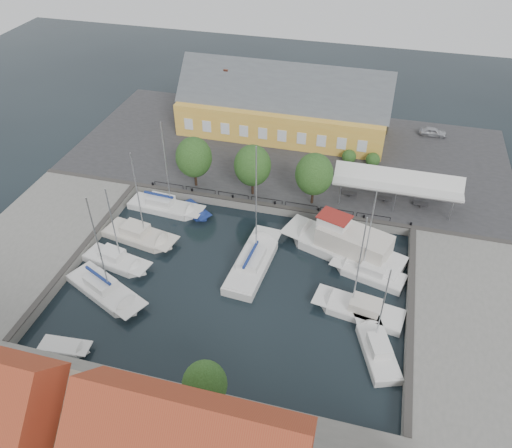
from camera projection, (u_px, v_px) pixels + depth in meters
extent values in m
plane|color=black|center=(241.00, 272.00, 49.45)|extent=(140.00, 140.00, 0.00)
cube|color=#2D2D30|center=(289.00, 153.00, 66.55)|extent=(56.00, 26.00, 1.00)
cube|color=slate|center=(33.00, 244.00, 52.04)|extent=(12.00, 24.00, 1.00)
cube|color=slate|center=(477.00, 329.00, 43.20)|extent=(12.00, 24.00, 1.00)
cube|color=#383533|center=(266.00, 204.00, 56.59)|extent=(56.00, 0.60, 0.12)
cube|color=#383533|center=(81.00, 249.00, 50.55)|extent=(0.60, 24.00, 0.12)
cube|color=#383533|center=(411.00, 312.00, 44.00)|extent=(0.60, 24.00, 0.12)
cylinder|color=black|center=(153.00, 184.00, 59.54)|extent=(0.24, 0.24, 0.40)
cylinder|color=black|center=(192.00, 190.00, 58.54)|extent=(0.24, 0.24, 0.40)
cylinder|color=black|center=(233.00, 197.00, 57.53)|extent=(0.24, 0.24, 0.40)
cylinder|color=black|center=(275.00, 203.00, 56.53)|extent=(0.24, 0.24, 0.40)
cylinder|color=black|center=(319.00, 210.00, 55.52)|extent=(0.24, 0.24, 0.40)
cylinder|color=black|center=(364.00, 217.00, 54.52)|extent=(0.24, 0.24, 0.40)
cylinder|color=black|center=(411.00, 224.00, 53.51)|extent=(0.24, 0.24, 0.40)
cube|color=gold|center=(283.00, 116.00, 69.03)|extent=(28.00, 10.00, 4.50)
cube|color=#474C51|center=(284.00, 93.00, 66.85)|extent=(28.56, 7.60, 7.60)
cube|color=gold|center=(227.00, 95.00, 75.89)|extent=(6.00, 6.00, 3.50)
cube|color=brown|center=(226.00, 73.00, 67.31)|extent=(0.60, 0.60, 1.20)
cube|color=silver|center=(397.00, 183.00, 55.31)|extent=(14.00, 4.00, 0.25)
cylinder|color=silver|center=(340.00, 194.00, 55.99)|extent=(0.10, 0.10, 2.70)
cylinder|color=silver|center=(344.00, 177.00, 58.72)|extent=(0.10, 0.10, 2.70)
cylinder|color=silver|center=(395.00, 202.00, 54.79)|extent=(0.10, 0.10, 2.70)
cylinder|color=silver|center=(396.00, 184.00, 57.51)|extent=(0.10, 0.10, 2.70)
cylinder|color=silver|center=(452.00, 210.00, 53.58)|extent=(0.10, 0.10, 2.70)
cylinder|color=silver|center=(450.00, 192.00, 56.31)|extent=(0.10, 0.10, 2.70)
cylinder|color=black|center=(196.00, 178.00, 59.07)|extent=(0.30, 0.30, 2.10)
ellipsoid|color=#204117|center=(194.00, 157.00, 57.30)|extent=(4.20, 4.20, 4.83)
cylinder|color=black|center=(253.00, 186.00, 57.66)|extent=(0.30, 0.30, 2.10)
ellipsoid|color=#204117|center=(252.00, 165.00, 55.90)|extent=(4.20, 4.20, 4.83)
cylinder|color=black|center=(312.00, 195.00, 56.25)|extent=(0.30, 0.30, 2.10)
ellipsoid|color=#204117|center=(314.00, 174.00, 54.49)|extent=(4.20, 4.20, 4.83)
imported|color=#B4B6BC|center=(433.00, 132.00, 68.95)|extent=(3.60, 1.48, 1.22)
imported|color=#511A12|center=(251.00, 165.00, 62.01)|extent=(1.51, 4.12, 1.35)
cube|color=silver|center=(251.00, 269.00, 49.53)|extent=(3.69, 8.41, 1.50)
cube|color=silver|center=(254.00, 257.00, 49.80)|extent=(3.70, 10.04, 0.08)
cube|color=silver|center=(251.00, 259.00, 48.91)|extent=(2.34, 3.43, 0.90)
cylinder|color=silver|center=(256.00, 204.00, 46.46)|extent=(0.12, 0.12, 12.30)
cube|color=navy|center=(251.00, 254.00, 48.29)|extent=(0.53, 4.10, 0.22)
cube|color=silver|center=(352.00, 256.00, 51.21)|extent=(11.21, 7.12, 1.80)
cube|color=silver|center=(341.00, 244.00, 51.19)|extent=(13.15, 7.65, 0.08)
cube|color=beige|center=(354.00, 241.00, 49.97)|extent=(7.92, 5.50, 2.20)
cube|color=silver|center=(334.00, 222.00, 50.12)|extent=(3.43, 2.98, 1.20)
cube|color=maroon|center=(335.00, 217.00, 49.72)|extent=(3.72, 3.18, 0.10)
cube|color=silver|center=(373.00, 277.00, 48.81)|extent=(6.38, 3.96, 1.30)
cube|color=silver|center=(367.00, 270.00, 48.67)|extent=(7.50, 4.17, 0.08)
cube|color=silver|center=(374.00, 268.00, 48.15)|extent=(2.73, 2.26, 0.90)
cylinder|color=silver|center=(369.00, 232.00, 45.99)|extent=(0.12, 0.12, 9.27)
cube|color=silver|center=(365.00, 314.00, 45.08)|extent=(7.02, 3.82, 1.30)
cube|color=silver|center=(357.00, 306.00, 44.92)|extent=(8.32, 3.93, 0.08)
cube|color=beige|center=(365.00, 305.00, 44.42)|extent=(2.94, 2.30, 0.90)
cylinder|color=silver|center=(359.00, 264.00, 42.00)|extent=(0.12, 0.12, 9.99)
cube|color=silver|center=(378.00, 356.00, 41.53)|extent=(4.22, 6.28, 1.30)
cube|color=silver|center=(377.00, 343.00, 41.67)|extent=(4.54, 7.34, 0.08)
cube|color=silver|center=(379.00, 346.00, 40.93)|extent=(2.29, 2.74, 0.90)
cylinder|color=silver|center=(383.00, 307.00, 39.51)|extent=(0.12, 0.12, 8.15)
cube|color=silver|center=(161.00, 208.00, 57.71)|extent=(7.42, 3.13, 1.30)
cube|color=silver|center=(167.00, 205.00, 57.05)|extent=(8.85, 3.13, 0.08)
cube|color=silver|center=(161.00, 200.00, 56.95)|extent=(3.02, 1.98, 0.90)
cylinder|color=silver|center=(166.00, 167.00, 53.65)|extent=(0.12, 0.12, 10.57)
cube|color=navy|center=(159.00, 195.00, 56.53)|extent=(3.63, 0.48, 0.22)
cube|color=beige|center=(136.00, 237.00, 53.66)|extent=(7.11, 4.04, 1.30)
cube|color=beige|center=(141.00, 234.00, 52.95)|extent=(8.41, 4.16, 0.08)
cube|color=beige|center=(135.00, 229.00, 52.89)|extent=(2.99, 2.41, 0.90)
cylinder|color=silver|center=(138.00, 197.00, 49.68)|extent=(0.12, 0.12, 10.05)
cube|color=silver|center=(113.00, 262.00, 50.54)|extent=(6.19, 3.47, 1.30)
cube|color=silver|center=(118.00, 259.00, 49.86)|extent=(7.32, 3.61, 0.08)
cube|color=silver|center=(112.00, 254.00, 49.77)|extent=(2.61, 2.04, 0.90)
cylinder|color=silver|center=(114.00, 227.00, 47.03)|extent=(0.12, 0.12, 8.67)
cube|color=silver|center=(102.00, 290.00, 47.48)|extent=(7.85, 5.61, 1.30)
cube|color=silver|center=(107.00, 289.00, 46.59)|extent=(9.14, 6.12, 0.08)
cube|color=silver|center=(101.00, 282.00, 46.67)|extent=(3.47, 2.96, 0.90)
cylinder|color=silver|center=(99.00, 249.00, 42.98)|extent=(0.12, 0.12, 10.81)
cube|color=navy|center=(98.00, 276.00, 46.29)|extent=(3.43, 1.73, 0.22)
cube|color=silver|center=(62.00, 348.00, 42.13)|extent=(3.71, 2.00, 0.90)
cube|color=silver|center=(65.00, 345.00, 41.77)|extent=(4.42, 2.00, 0.08)
cube|color=navy|center=(194.00, 211.00, 57.30)|extent=(3.90, 3.45, 0.80)
cube|color=navy|center=(195.00, 210.00, 56.76)|extent=(4.44, 3.80, 0.08)
cube|color=brown|center=(126.00, 422.00, 24.75)|extent=(0.70, 0.70, 1.00)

